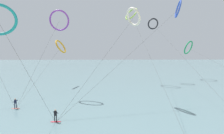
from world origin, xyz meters
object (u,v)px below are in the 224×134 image
object	(u,v)px
surfer_crimson	(56,116)
kite_amber	(61,47)
kite_lime	(131,14)
kite_violet	(59,20)
kite_charcoal	(153,24)
surfer_coral	(15,104)
kite_emerald	(188,48)
kite_cobalt	(178,9)
kite_ivory	(133,17)

from	to	relation	value
surfer_crimson	kite_amber	xyz separation A→B (m)	(-6.00, 26.86, 10.03)
kite_lime	kite_violet	distance (m)	24.61
surfer_crimson	kite_charcoal	size ratio (longest dim) A/B	0.04
surfer_coral	kite_emerald	distance (m)	54.86
surfer_coral	kite_violet	world-z (taller)	kite_violet
kite_charcoal	surfer_coral	bearing A→B (deg)	34.12
surfer_coral	kite_amber	xyz separation A→B (m)	(2.12, 21.15, 10.03)
kite_lime	kite_emerald	distance (m)	24.02
kite_charcoal	kite_cobalt	bearing A→B (deg)	81.04
surfer_coral	kite_charcoal	bearing A→B (deg)	-17.42
surfer_crimson	kite_charcoal	xyz separation A→B (m)	(21.95, 33.79, 17.59)
kite_amber	kite_charcoal	xyz separation A→B (m)	(27.95, 6.93, 7.56)
kite_charcoal	kite_cobalt	distance (m)	19.29
kite_ivory	kite_cobalt	size ratio (longest dim) A/B	0.77
kite_ivory	kite_charcoal	distance (m)	25.66
kite_ivory	kite_cobalt	world-z (taller)	kite_cobalt
surfer_coral	kite_amber	distance (m)	23.50
kite_amber	kite_ivory	bearing A→B (deg)	-120.86
kite_emerald	kite_cobalt	distance (m)	27.61
surfer_crimson	kite_lime	world-z (taller)	kite_lime
kite_charcoal	kite_emerald	size ratio (longest dim) A/B	0.88
kite_amber	kite_violet	distance (m)	12.95
kite_cobalt	kite_violet	bearing A→B (deg)	-80.44
surfer_coral	kite_emerald	bearing A→B (deg)	-24.57
kite_ivory	kite_amber	bearing A→B (deg)	17.24
surfer_crimson	kite_amber	world-z (taller)	kite_amber
kite_lime	kite_violet	xyz separation A→B (m)	(-17.75, -16.30, -4.98)
surfer_coral	kite_cobalt	size ratio (longest dim) A/B	0.07
kite_lime	kite_charcoal	distance (m)	8.14
kite_cobalt	kite_lime	bearing A→B (deg)	-145.21
kite_charcoal	kite_emerald	distance (m)	15.95
surfer_coral	kite_ivory	size ratio (longest dim) A/B	0.10
kite_emerald	kite_lime	bearing A→B (deg)	-25.40
surfer_crimson	kite_emerald	distance (m)	52.54
kite_ivory	kite_lime	bearing A→B (deg)	-37.21
kite_lime	kite_emerald	xyz separation A→B (m)	(21.04, 5.72, -10.08)
kite_ivory	kite_amber	size ratio (longest dim) A/B	0.75
surfer_coral	surfer_crimson	xyz separation A→B (m)	(8.12, -5.72, 0.00)
kite_lime	kite_ivory	xyz separation A→B (m)	(-2.70, -21.26, -5.14)
kite_ivory	kite_charcoal	xyz separation A→B (m)	(10.11, 23.44, 2.57)
kite_lime	kite_charcoal	xyz separation A→B (m)	(7.41, 2.18, -2.57)
kite_amber	kite_charcoal	size ratio (longest dim) A/B	0.60
surfer_coral	kite_emerald	size ratio (longest dim) A/B	0.04
kite_ivory	kite_charcoal	size ratio (longest dim) A/B	0.45
surfer_crimson	kite_amber	size ratio (longest dim) A/B	0.07
surfer_coral	kite_lime	distance (m)	39.88
surfer_coral	kite_lime	world-z (taller)	kite_lime
kite_charcoal	kite_lime	bearing A→B (deg)	7.47
kite_ivory	kite_cobalt	distance (m)	11.20
kite_violet	kite_emerald	distance (m)	44.89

